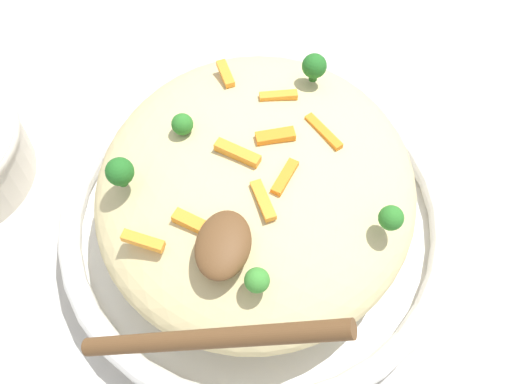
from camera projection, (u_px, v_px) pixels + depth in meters
The scene contains 18 objects.
ground_plane at pixel (256, 234), 0.60m from camera, with size 2.40×2.40×0.00m, color beige.
serving_bowl at pixel (256, 221), 0.57m from camera, with size 0.36×0.36×0.05m.
pasta_mound at pixel (256, 188), 0.52m from camera, with size 0.29×0.27×0.09m, color #DBC689.
carrot_piece_0 at pixel (323, 132), 0.50m from camera, with size 0.04×0.01×0.01m, color orange.
carrot_piece_1 at pixel (263, 200), 0.47m from camera, with size 0.03×0.01×0.01m, color orange.
carrot_piece_2 at pixel (278, 97), 0.52m from camera, with size 0.03×0.01×0.01m, color orange.
carrot_piece_3 at pixel (143, 241), 0.45m from camera, with size 0.03×0.01×0.01m, color orange.
carrot_piece_4 at pixel (275, 136), 0.49m from camera, with size 0.03×0.01×0.01m, color orange.
carrot_piece_5 at pixel (226, 74), 0.54m from camera, with size 0.03×0.01×0.01m, color orange.
carrot_piece_6 at pixel (238, 153), 0.48m from camera, with size 0.04×0.01×0.01m, color orange.
carrot_piece_7 at pixel (285, 177), 0.48m from camera, with size 0.03×0.01×0.01m, color orange.
carrot_piece_8 at pixel (191, 222), 0.46m from camera, with size 0.03×0.01×0.01m, color orange.
broccoli_floret_0 at pixel (391, 218), 0.45m from camera, with size 0.02×0.02×0.02m.
broccoli_floret_1 at pixel (182, 124), 0.50m from camera, with size 0.02×0.02×0.02m.
broccoli_floret_2 at pixel (120, 172), 0.47m from camera, with size 0.02×0.02×0.03m.
broccoli_floret_3 at pixel (314, 66), 0.53m from camera, with size 0.02×0.02×0.03m.
broccoli_floret_4 at pixel (257, 280), 0.43m from camera, with size 0.02×0.02×0.02m.
serving_spoon at pixel (217, 277), 0.41m from camera, with size 0.12×0.17×0.09m.
Camera 1 is at (0.27, 0.05, 0.53)m, focal length 43.60 mm.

